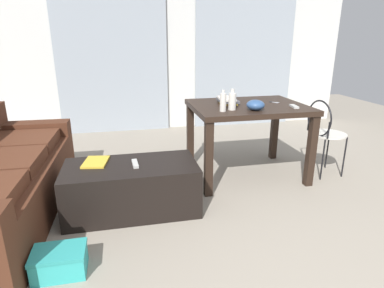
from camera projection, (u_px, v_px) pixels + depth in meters
name	position (u px, v px, depth m)	size (l,w,h in m)	color
ground_plane	(223.00, 184.00, 3.19)	(9.05, 9.05, 0.00)	gray
wall_back	(180.00, 48.00, 4.93)	(5.30, 0.10, 2.46)	silver
curtains	(181.00, 58.00, 4.90)	(3.62, 0.03, 2.16)	#99A3AD
coffee_table	(132.00, 188.00, 2.66)	(1.06, 0.54, 0.40)	black
craft_table	(248.00, 115.00, 3.24)	(1.11, 0.88, 0.74)	black
wire_chair	(324.00, 129.00, 3.28)	(0.37, 0.38, 0.79)	silver
bottle_near	(223.00, 102.00, 2.88)	(0.06, 0.06, 0.19)	beige
bottle_far	(232.00, 101.00, 2.94)	(0.07, 0.07, 0.19)	beige
bowl	(256.00, 105.00, 2.94)	(0.16, 0.16, 0.10)	#2D4C7A
book_stack	(227.00, 101.00, 3.24)	(0.21, 0.28, 0.06)	gold
tv_remote_on_table	(294.00, 106.00, 3.07)	(0.05, 0.14, 0.02)	#B7B7B2
scissors	(273.00, 102.00, 3.31)	(0.09, 0.10, 0.00)	#9EA0A5
tv_remote_primary	(135.00, 164.00, 2.60)	(0.04, 0.17, 0.02)	#B7B7B2
magazine	(96.00, 162.00, 2.64)	(0.18, 0.26, 0.02)	gold
shoebox	(60.00, 262.00, 1.96)	(0.31, 0.22, 0.16)	#33B2AD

